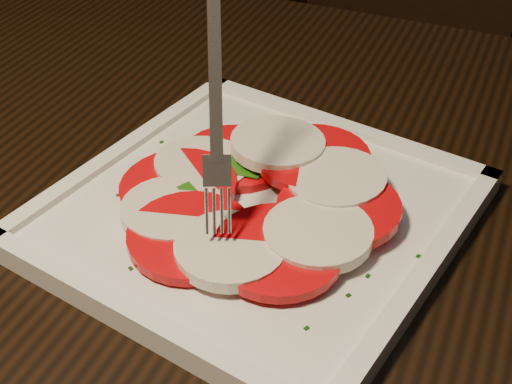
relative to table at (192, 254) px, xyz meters
The scene contains 5 objects.
table is the anchor object (origin of this frame).
chair 0.79m from the table, 83.00° to the left, with size 0.52×0.52×0.93m.
plate 0.14m from the table, 32.19° to the right, with size 0.30×0.30×0.01m, color silver.
caprese_salad 0.16m from the table, 32.18° to the right, with size 0.25×0.24×0.03m.
fork 0.23m from the table, 48.85° to the right, with size 0.04×0.09×0.16m, color white, non-canonical shape.
Camera 1 is at (0.20, -0.44, 1.12)m, focal length 50.00 mm.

